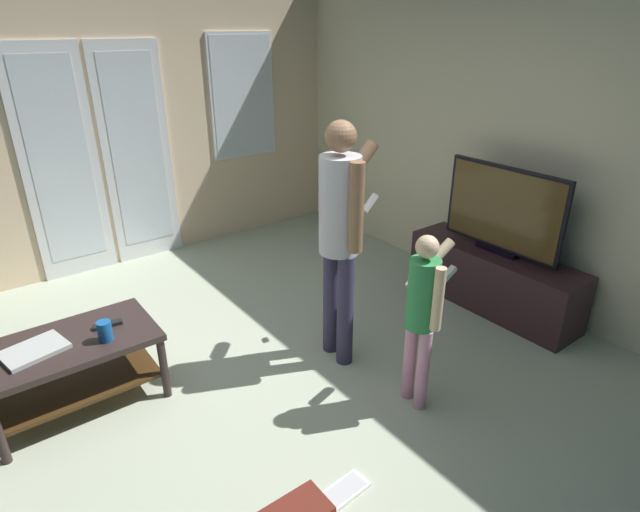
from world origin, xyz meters
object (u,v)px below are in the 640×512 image
tv_stand (493,279)px  tv_remote_black (108,325)px  loose_keyboard (332,500)px  person_adult (341,225)px  flat_screen_tv (503,210)px  person_child (423,307)px  coffee_table (73,358)px  cup_near_edge (105,331)px  laptop_closed (34,350)px

tv_stand → tv_remote_black: bearing=164.0°
tv_stand → loose_keyboard: size_ratio=3.25×
person_adult → tv_stand: bearing=-8.8°
tv_stand → person_adult: (-1.45, 0.23, 0.75)m
person_adult → loose_keyboard: (-0.82, -0.95, -0.98)m
flat_screen_tv → loose_keyboard: (-2.27, -0.73, -0.84)m
person_adult → person_child: 0.75m
coffee_table → tv_remote_black: bearing=5.8°
coffee_table → person_adult: bearing=-19.3°
coffee_table → loose_keyboard: coffee_table is taller
loose_keyboard → cup_near_edge: cup_near_edge is taller
flat_screen_tv → tv_remote_black: 2.96m
flat_screen_tv → loose_keyboard: bearing=-162.1°
person_child → laptop_closed: person_child is taller
tv_stand → laptop_closed: 3.35m
person_child → loose_keyboard: (-0.88, -0.28, -0.67)m
person_adult → cup_near_edge: (-1.43, 0.43, -0.47)m
flat_screen_tv → tv_stand: bearing=-65.2°
person_child → loose_keyboard: bearing=-162.6°
tv_stand → person_adult: bearing=171.2°
tv_stand → loose_keyboard: (-2.27, -0.73, -0.24)m
tv_stand → flat_screen_tv: (-0.00, 0.00, 0.60)m
laptop_closed → tv_remote_black: size_ratio=1.94×
coffee_table → laptop_closed: size_ratio=2.96×
coffee_table → flat_screen_tv: size_ratio=0.96×
cup_near_edge → laptop_closed: bearing=161.5°
coffee_table → person_child: 2.11m
coffee_table → tv_stand: (3.06, -0.79, -0.09)m
person_adult → cup_near_edge: 1.56m
flat_screen_tv → cup_near_edge: (-2.88, 0.66, -0.32)m
coffee_table → tv_remote_black: size_ratio=5.75×
cup_near_edge → person_child: bearing=-36.6°
person_adult → cup_near_edge: size_ratio=13.26×
tv_stand → person_child: person_child is taller
cup_near_edge → tv_remote_black: cup_near_edge is taller
laptop_closed → tv_stand: bearing=-26.2°
coffee_table → cup_near_edge: bearing=-35.0°
coffee_table → flat_screen_tv: flat_screen_tv is taller
coffee_table → tv_remote_black: tv_remote_black is taller
tv_stand → tv_remote_black: 2.95m
coffee_table → loose_keyboard: bearing=-62.4°
coffee_table → person_adult: 1.83m
flat_screen_tv → person_child: 1.47m
tv_remote_black → coffee_table: bearing=-167.5°
person_child → cup_near_edge: (-1.49, 1.11, -0.15)m
coffee_table → loose_keyboard: size_ratio=2.19×
person_child → tv_remote_black: (-1.44, 1.26, -0.20)m
tv_stand → tv_remote_black: (-2.83, 0.81, 0.23)m
person_adult → person_child: person_adult is taller
loose_keyboard → laptop_closed: bearing=122.9°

